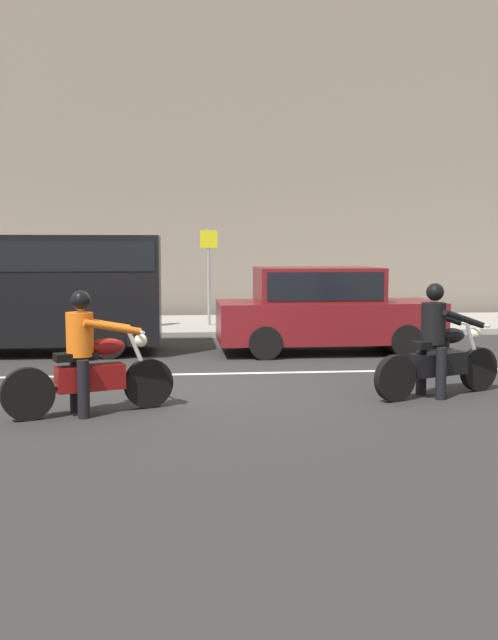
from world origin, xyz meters
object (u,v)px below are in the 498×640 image
at_px(parked_van_black, 32,285).
at_px(pedestrian_bystander, 143,287).
at_px(motorcycle_with_rider_orange_stripe, 89,364).
at_px(street_sign_post, 209,267).
at_px(parked_sedan_maroon, 324,309).
at_px(motorcycle_with_rider_black_leather, 438,350).

distance_m(parked_van_black, pedestrian_bystander, 3.98).
distance_m(motorcycle_with_rider_orange_stripe, pedestrian_bystander, 8.98).
bearing_deg(street_sign_post, motorcycle_with_rider_orange_stripe, -101.87).
relative_size(parked_van_black, pedestrian_bystander, 2.94).
distance_m(motorcycle_with_rider_orange_stripe, street_sign_post, 9.52).
relative_size(parked_sedan_maroon, street_sign_post, 1.81).
bearing_deg(pedestrian_bystander, motorcycle_with_rider_black_leather, -61.49).
bearing_deg(parked_sedan_maroon, pedestrian_bystander, 134.23).
bearing_deg(motorcycle_with_rider_black_leather, motorcycle_with_rider_orange_stripe, -172.33).
bearing_deg(motorcycle_with_rider_black_leather, street_sign_post, 108.36).
height_order(parked_sedan_maroon, street_sign_post, street_sign_post).
xyz_separation_m(parked_sedan_maroon, pedestrian_bystander, (-3.78, 3.88, 0.27)).
distance_m(motorcycle_with_rider_black_leather, parked_van_black, 8.21).
height_order(motorcycle_with_rider_black_leather, motorcycle_with_rider_orange_stripe, motorcycle_with_rider_black_leather).
relative_size(motorcycle_with_rider_orange_stripe, pedestrian_bystander, 1.21).
distance_m(parked_van_black, street_sign_post, 5.25).
relative_size(motorcycle_with_rider_orange_stripe, parked_van_black, 0.41).
height_order(parked_van_black, street_sign_post, street_sign_post).
bearing_deg(parked_sedan_maroon, motorcycle_with_rider_black_leather, -80.53).
xyz_separation_m(parked_sedan_maroon, parked_van_black, (-5.81, 0.47, 0.48)).
bearing_deg(parked_van_black, pedestrian_bystander, 59.23).
bearing_deg(street_sign_post, pedestrian_bystander, -169.80).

